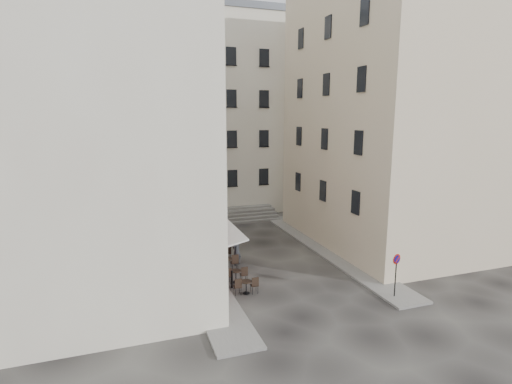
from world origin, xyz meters
name	(u,v)px	position (x,y,z in m)	size (l,w,h in m)	color
ground	(281,273)	(0.00, 0.00, 0.00)	(90.00, 90.00, 0.00)	black
sidewalk_left	(192,258)	(-4.50, 4.00, 0.06)	(2.00, 22.00, 0.12)	slate
sidewalk_right	(325,248)	(4.50, 3.00, 0.06)	(2.00, 18.00, 0.12)	slate
building_left	(75,90)	(-10.50, 3.00, 10.31)	(12.20, 16.20, 20.60)	beige
building_right	(402,112)	(10.50, 3.50, 9.31)	(12.20, 14.20, 18.60)	#C9B695
building_back	(198,113)	(-1.00, 19.00, 9.31)	(18.20, 10.20, 18.60)	beige
cafe_storefront	(204,245)	(-4.32, 1.00, 1.88)	(1.74, 7.30, 3.50)	#4C0E0A
stone_steps	(226,216)	(0.00, 12.57, 0.40)	(9.00, 3.15, 0.80)	#5E5C59
bollard_near	(232,279)	(-3.25, -1.00, 0.53)	(0.12, 0.12, 0.98)	black
bollard_mid	(217,257)	(-3.25, 2.50, 0.53)	(0.12, 0.12, 0.98)	black
bollard_far	(205,240)	(-3.25, 6.00, 0.53)	(0.12, 0.12, 0.98)	black
no_parking_sign	(396,267)	(4.12, -4.84, 1.66)	(0.52, 0.17, 2.33)	black
bistro_table_a	(246,286)	(-2.77, -1.95, 0.45)	(1.25, 0.58, 0.88)	black
bistro_table_b	(236,275)	(-2.88, -0.44, 0.45)	(1.26, 0.59, 0.89)	black
bistro_table_c	(226,263)	(-2.95, 1.36, 0.50)	(1.40, 0.66, 0.99)	black
bistro_table_d	(220,253)	(-2.88, 3.16, 0.49)	(1.35, 0.63, 0.95)	black
bistro_table_e	(211,251)	(-3.28, 3.79, 0.50)	(1.40, 0.66, 0.99)	black
pedestrian	(237,250)	(-2.06, 2.16, 0.93)	(0.68, 0.44, 1.85)	black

